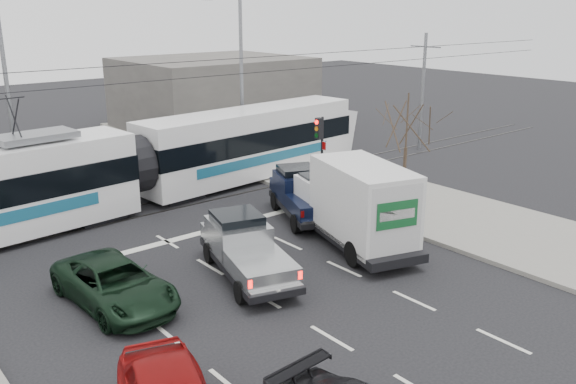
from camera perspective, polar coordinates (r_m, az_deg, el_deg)
ground at (r=19.71m, az=1.68°, el=-8.50°), size 120.00×120.00×0.00m
sidewalk_right at (r=26.07m, az=16.80°, el=-2.58°), size 6.00×60.00×0.15m
rails at (r=27.50m, az=-12.13°, el=-1.35°), size 60.00×1.60×0.03m
building_right at (r=44.68m, az=-7.01°, el=9.16°), size 12.00×10.00×5.00m
bare_tree at (r=25.45m, az=11.07°, el=6.06°), size 2.40×2.40×5.00m
traffic_signal at (r=27.56m, az=3.03°, el=4.94°), size 0.44×0.44×3.60m
street_lamp_near at (r=33.53m, az=-4.64°, el=11.16°), size 2.38×0.25×9.00m
street_lamp_far at (r=30.52m, az=-25.17°, el=9.07°), size 2.38×0.25×9.00m
catenary at (r=26.56m, az=-12.64°, el=6.60°), size 60.00×0.20×7.00m
tram at (r=27.15m, az=-14.38°, el=2.37°), size 26.03×5.01×5.29m
silver_pickup at (r=20.07m, az=-4.12°, el=-5.13°), size 3.12×5.47×1.89m
box_truck at (r=22.27m, az=6.33°, el=-1.19°), size 3.90×6.72×3.18m
navy_pickup at (r=25.40m, az=1.28°, el=-0.18°), size 3.44×5.05×2.00m
green_car at (r=18.81m, az=-15.92°, el=-8.27°), size 2.47×4.89×1.33m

